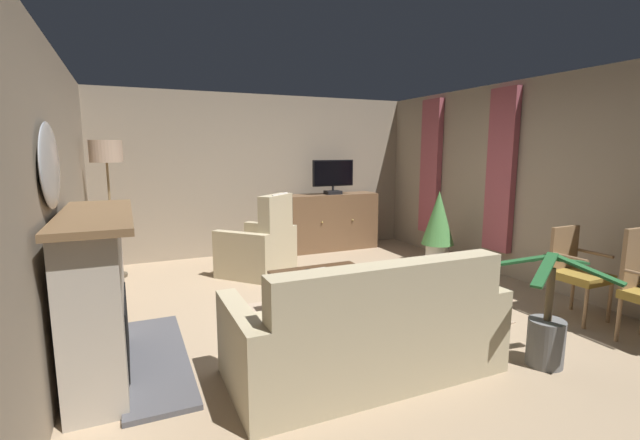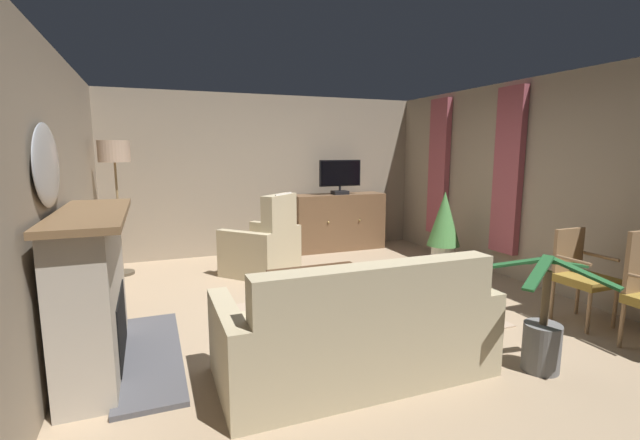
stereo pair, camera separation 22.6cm
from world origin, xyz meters
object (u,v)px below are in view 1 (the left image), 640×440
object	(u,v)px
fireplace	(100,298)
potted_plant_tall_palm_by_window	(438,225)
coffee_table	(322,277)
potted_plant_leafy_by_curtain	(546,333)
side_chair_beside_plant	(576,270)
floor_lamp	(107,162)
wall_mirror_oval	(50,166)
folded_newspaper	(317,271)
tv_remote	(313,271)
television	(333,176)
armchair_angled_to_table	(260,249)
sofa_floral	(367,335)
tv_cabinet	(332,223)

from	to	relation	value
fireplace	potted_plant_tall_palm_by_window	size ratio (longest dim) A/B	1.52
coffee_table	potted_plant_leafy_by_curtain	bearing A→B (deg)	-55.25
side_chair_beside_plant	floor_lamp	size ratio (longest dim) A/B	0.51
side_chair_beside_plant	floor_lamp	world-z (taller)	floor_lamp
fireplace	wall_mirror_oval	size ratio (longest dim) A/B	1.93
folded_newspaper	potted_plant_tall_palm_by_window	distance (m)	2.53
fireplace	tv_remote	bearing A→B (deg)	11.85
television	potted_plant_leafy_by_curtain	distance (m)	4.54
fireplace	potted_plant_leafy_by_curtain	distance (m)	3.52
television	armchair_angled_to_table	distance (m)	2.06
sofa_floral	armchair_angled_to_table	distance (m)	3.03
tv_cabinet	potted_plant_tall_palm_by_window	bearing A→B (deg)	-63.47
side_chair_beside_plant	potted_plant_tall_palm_by_window	bearing A→B (deg)	91.76
side_chair_beside_plant	fireplace	bearing A→B (deg)	170.53
fireplace	television	xyz separation A→B (m)	(3.47, 3.07, 0.68)
wall_mirror_oval	tv_remote	distance (m)	2.51
potted_plant_tall_palm_by_window	potted_plant_leafy_by_curtain	world-z (taller)	potted_plant_tall_palm_by_window
coffee_table	side_chair_beside_plant	world-z (taller)	side_chair_beside_plant
tv_remote	folded_newspaper	distance (m)	0.05
potted_plant_tall_palm_by_window	folded_newspaper	bearing A→B (deg)	-157.80
side_chair_beside_plant	tv_cabinet	bearing A→B (deg)	103.71
folded_newspaper	potted_plant_leafy_by_curtain	size ratio (longest dim) A/B	0.32
tv_cabinet	folded_newspaper	world-z (taller)	tv_cabinet
folded_newspaper	floor_lamp	distance (m)	3.28
tv_cabinet	tv_remote	distance (m)	3.11
tv_cabinet	sofa_floral	distance (m)	4.34
fireplace	floor_lamp	size ratio (longest dim) A/B	0.94
folded_newspaper	potted_plant_leafy_by_curtain	bearing A→B (deg)	-58.68
folded_newspaper	wall_mirror_oval	bearing A→B (deg)	-173.09
tv_cabinet	potted_plant_leafy_by_curtain	distance (m)	4.49
folded_newspaper	floor_lamp	xyz separation A→B (m)	(-1.98, 2.37, 1.09)
sofa_floral	floor_lamp	world-z (taller)	floor_lamp
folded_newspaper	side_chair_beside_plant	xyz separation A→B (m)	(2.40, -1.15, 0.04)
folded_newspaper	armchair_angled_to_table	bearing A→B (deg)	90.67
fireplace	side_chair_beside_plant	xyz separation A→B (m)	(4.41, -0.74, -0.09)
sofa_floral	side_chair_beside_plant	size ratio (longest dim) A/B	2.22
wall_mirror_oval	potted_plant_tall_palm_by_window	bearing A→B (deg)	16.60
folded_newspaper	fireplace	bearing A→B (deg)	-171.84
tv_cabinet	side_chair_beside_plant	xyz separation A→B (m)	(0.94, -3.86, 0.04)
tv_remote	tv_cabinet	bearing A→B (deg)	-61.89
folded_newspaper	armchair_angled_to_table	size ratio (longest dim) A/B	0.25
wall_mirror_oval	side_chair_beside_plant	bearing A→B (deg)	-8.98
potted_plant_tall_palm_by_window	wall_mirror_oval	bearing A→B (deg)	-163.40
fireplace	armchair_angled_to_table	bearing A→B (deg)	48.44
television	tv_remote	distance (m)	3.16
coffee_table	tv_remote	distance (m)	0.11
television	tv_remote	bearing A→B (deg)	-119.58
tv_cabinet	sofa_floral	bearing A→B (deg)	-111.91
side_chair_beside_plant	floor_lamp	xyz separation A→B (m)	(-4.38, 3.52, 1.05)
tv_remote	armchair_angled_to_table	world-z (taller)	armchair_angled_to_table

